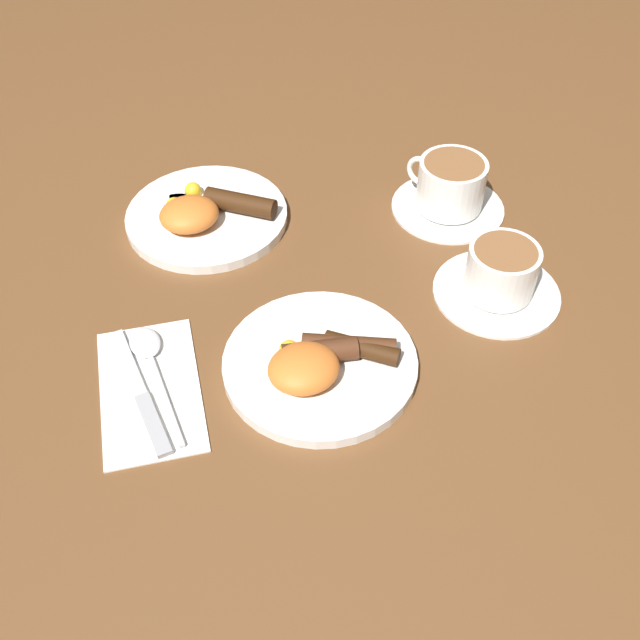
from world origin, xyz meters
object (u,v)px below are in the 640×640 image
Objects in this scene: breakfast_plate_far at (205,214)px; teacup_far at (450,189)px; breakfast_plate_near at (319,362)px; spoon at (149,353)px; knife at (142,396)px; teacup_near at (500,276)px.

teacup_far reaches higher than breakfast_plate_far.
spoon is (-0.19, 0.09, -0.01)m from breakfast_plate_near.
teacup_far is 0.83× the size of knife.
breakfast_plate_far reaches higher than knife.
teacup_far is (0.34, -0.09, 0.02)m from breakfast_plate_far.
spoon is (-0.13, -0.23, -0.01)m from breakfast_plate_far.
teacup_near is 0.47m from knife.
knife is (-0.47, -0.02, -0.02)m from teacup_near.
breakfast_plate_near is 1.40× the size of teacup_near.
spoon is (-0.45, 0.05, -0.02)m from teacup_near.
breakfast_plate_near is at bearing -118.80° from spoon.
breakfast_plate_far is 0.36m from teacup_far.
breakfast_plate_far is at bearing 100.45° from breakfast_plate_near.
spoon is (-0.47, -0.14, -0.03)m from teacup_far.
teacup_far is at bearing 83.60° from teacup_near.
teacup_far is at bearing 38.61° from breakfast_plate_near.
teacup_near is 0.45m from spoon.
breakfast_plate_near and breakfast_plate_far have the same top height.
spoon is at bearing 154.41° from breakfast_plate_near.
teacup_far is at bearing -14.95° from breakfast_plate_far.
teacup_near is at bearing -93.83° from knife.
breakfast_plate_far is at bearing -32.09° from spoon.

